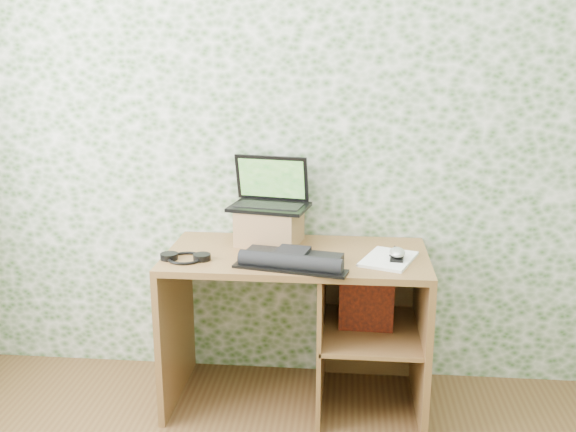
# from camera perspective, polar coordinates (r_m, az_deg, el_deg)

# --- Properties ---
(wall_back) EXTENTS (3.50, 0.00, 3.50)m
(wall_back) POSITION_cam_1_polar(r_m,az_deg,el_deg) (3.13, 1.26, 8.08)
(wall_back) COLOR silver
(wall_back) RESTS_ON ground
(desk) EXTENTS (1.20, 0.60, 0.75)m
(desk) POSITION_cam_1_polar(r_m,az_deg,el_deg) (3.06, 2.26, -7.98)
(desk) COLOR brown
(desk) RESTS_ON floor
(riser) EXTENTS (0.32, 0.29, 0.17)m
(riser) POSITION_cam_1_polar(r_m,az_deg,el_deg) (3.07, -1.66, -0.89)
(riser) COLOR #9D7046
(riser) RESTS_ON desk
(laptop) EXTENTS (0.40, 0.32, 0.24)m
(laptop) POSITION_cam_1_polar(r_m,az_deg,el_deg) (3.07, -1.59, 1.86)
(laptop) COLOR black
(laptop) RESTS_ON riser
(keyboard) EXTENTS (0.50, 0.34, 0.07)m
(keyboard) POSITION_cam_1_polar(r_m,az_deg,el_deg) (2.79, 0.30, -3.90)
(keyboard) COLOR black
(keyboard) RESTS_ON desk
(headphones) EXTENTS (0.23, 0.17, 0.03)m
(headphones) POSITION_cam_1_polar(r_m,az_deg,el_deg) (2.89, -9.10, -3.66)
(headphones) COLOR black
(headphones) RESTS_ON desk
(notepad) EXTENTS (0.28, 0.33, 0.01)m
(notepad) POSITION_cam_1_polar(r_m,az_deg,el_deg) (2.88, 8.93, -3.81)
(notepad) COLOR white
(notepad) RESTS_ON desk
(mouse) EXTENTS (0.08, 0.12, 0.04)m
(mouse) POSITION_cam_1_polar(r_m,az_deg,el_deg) (2.86, 9.68, -3.43)
(mouse) COLOR silver
(mouse) RESTS_ON notepad
(pen) EXTENTS (0.04, 0.14, 0.01)m
(pen) POSITION_cam_1_polar(r_m,az_deg,el_deg) (2.96, 9.26, -3.09)
(pen) COLOR black
(pen) RESTS_ON notepad
(red_box) EXTENTS (0.25, 0.09, 0.30)m
(red_box) POSITION_cam_1_polar(r_m,az_deg,el_deg) (3.01, 7.00, -7.29)
(red_box) COLOR #9C230E
(red_box) RESTS_ON desk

